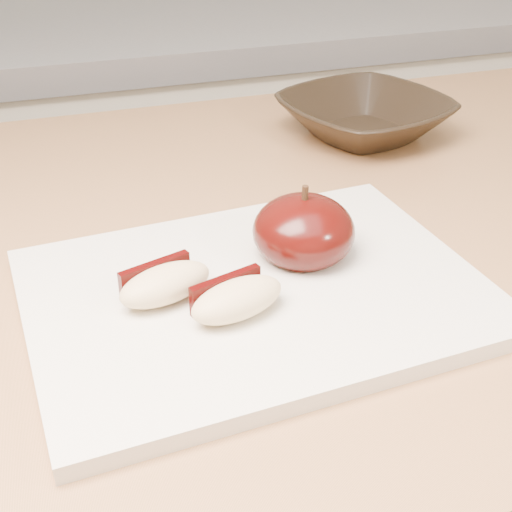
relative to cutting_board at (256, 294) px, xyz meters
name	(u,v)px	position (x,y,z in m)	size (l,w,h in m)	color
back_cabinet	(97,261)	(-0.06, 0.81, -0.44)	(2.40, 0.62, 0.94)	silver
cutting_board	(256,294)	(0.00, 0.00, 0.00)	(0.32, 0.23, 0.01)	silver
apple_half	(304,231)	(0.05, 0.03, 0.03)	(0.10, 0.10, 0.06)	black
apple_wedge_a	(164,283)	(-0.06, 0.01, 0.02)	(0.07, 0.05, 0.02)	#DBBD8B
apple_wedge_b	(236,298)	(-0.02, -0.03, 0.02)	(0.07, 0.05, 0.02)	#DBBD8B
bowl	(364,117)	(0.21, 0.26, 0.01)	(0.17, 0.17, 0.04)	black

